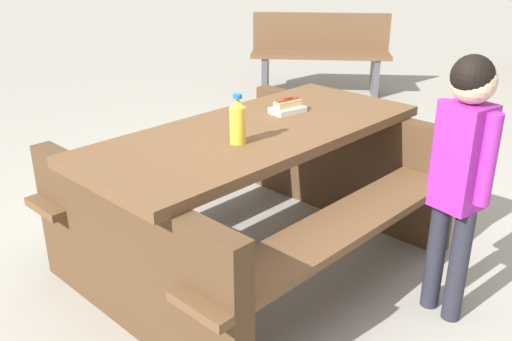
# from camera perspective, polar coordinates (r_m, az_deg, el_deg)

# --- Properties ---
(ground_plane) EXTENTS (30.00, 30.00, 0.00)m
(ground_plane) POSITION_cam_1_polar(r_m,az_deg,el_deg) (3.09, -0.00, -9.02)
(ground_plane) COLOR gray
(ground_plane) RESTS_ON ground
(picnic_table) EXTENTS (2.01, 1.68, 0.75)m
(picnic_table) POSITION_cam_1_polar(r_m,az_deg,el_deg) (2.88, -0.00, -1.47)
(picnic_table) COLOR brown
(picnic_table) RESTS_ON ground
(soda_bottle) EXTENTS (0.07, 0.07, 0.23)m
(soda_bottle) POSITION_cam_1_polar(r_m,az_deg,el_deg) (2.54, -1.86, 5.04)
(soda_bottle) COLOR yellow
(soda_bottle) RESTS_ON picnic_table
(hotdog_tray) EXTENTS (0.21, 0.16, 0.08)m
(hotdog_tray) POSITION_cam_1_polar(r_m,az_deg,el_deg) (3.02, 3.22, 6.46)
(hotdog_tray) COLOR white
(hotdog_tray) RESTS_ON picnic_table
(child_in_coat) EXTENTS (0.22, 0.28, 1.20)m
(child_in_coat) POSITION_cam_1_polar(r_m,az_deg,el_deg) (2.49, 20.15, 1.18)
(child_in_coat) COLOR #262633
(child_in_coat) RESTS_ON ground
(park_bench_near) EXTENTS (1.08, 1.50, 0.85)m
(park_bench_near) POSITION_cam_1_polar(r_m,az_deg,el_deg) (6.34, 6.55, 11.88)
(park_bench_near) COLOR brown
(park_bench_near) RESTS_ON ground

